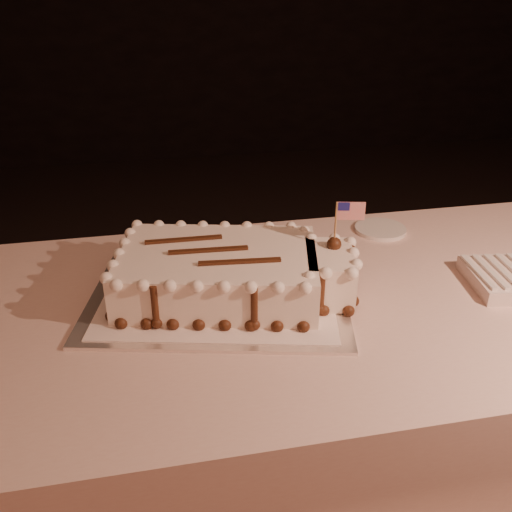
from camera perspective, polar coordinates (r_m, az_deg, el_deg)
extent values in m
cube|color=beige|center=(1.46, 6.99, -16.52)|extent=(2.40, 0.80, 0.75)
cube|color=white|center=(1.22, -3.70, -3.85)|extent=(0.62, 0.51, 0.01)
cube|color=white|center=(1.22, -3.71, -3.65)|extent=(0.55, 0.46, 0.00)
cube|color=white|center=(1.19, -3.78, -1.63)|extent=(0.45, 0.35, 0.10)
cube|color=white|center=(1.19, 7.32, -1.78)|extent=(0.13, 0.17, 0.10)
sphere|color=#472311|center=(1.13, -13.34, -6.57)|extent=(0.02, 0.02, 0.02)
sphere|color=#472311|center=(1.12, -10.85, -6.67)|extent=(0.02, 0.02, 0.02)
sphere|color=#472311|center=(1.11, -8.31, -6.77)|extent=(0.02, 0.02, 0.02)
sphere|color=#472311|center=(1.10, -5.74, -6.85)|extent=(0.02, 0.02, 0.02)
sphere|color=#472311|center=(1.10, -3.13, -6.92)|extent=(0.02, 0.02, 0.02)
sphere|color=#472311|center=(1.09, -0.50, -6.97)|extent=(0.02, 0.02, 0.02)
sphere|color=#472311|center=(1.09, 2.13, -7.01)|extent=(0.02, 0.02, 0.02)
sphere|color=#472311|center=(1.09, 4.76, -7.03)|extent=(0.02, 0.02, 0.02)
sphere|color=#472311|center=(1.13, 5.16, -5.88)|extent=(0.02, 0.02, 0.02)
sphere|color=#472311|center=(1.15, 6.76, -5.42)|extent=(0.02, 0.02, 0.02)
sphere|color=#472311|center=(1.15, 9.24, -5.42)|extent=(0.02, 0.02, 0.02)
sphere|color=#472311|center=(1.18, 9.69, -4.47)|extent=(0.02, 0.02, 0.02)
sphere|color=#472311|center=(1.23, 9.41, -3.24)|extent=(0.02, 0.02, 0.02)
sphere|color=#472311|center=(1.27, 9.15, -2.09)|extent=(0.02, 0.02, 0.02)
sphere|color=#472311|center=(1.28, 7.61, -1.70)|extent=(0.02, 0.02, 0.02)
sphere|color=#472311|center=(1.28, 5.38, -1.67)|extent=(0.02, 0.02, 0.02)
sphere|color=#472311|center=(1.31, 4.71, -0.89)|extent=(0.02, 0.02, 0.02)
sphere|color=#472311|center=(1.32, 3.42, -0.44)|extent=(0.02, 0.02, 0.02)
sphere|color=#472311|center=(1.32, 1.26, -0.41)|extent=(0.02, 0.02, 0.02)
sphere|color=#472311|center=(1.32, -0.89, -0.38)|extent=(0.02, 0.02, 0.02)
sphere|color=#472311|center=(1.33, -3.05, -0.35)|extent=(0.02, 0.02, 0.02)
sphere|color=#472311|center=(1.33, -5.19, -0.32)|extent=(0.02, 0.02, 0.02)
sphere|color=#472311|center=(1.34, -7.31, -0.29)|extent=(0.02, 0.02, 0.02)
sphere|color=#472311|center=(1.35, -9.40, -0.26)|extent=(0.02, 0.02, 0.02)
sphere|color=#472311|center=(1.36, -11.47, -0.23)|extent=(0.02, 0.02, 0.02)
sphere|color=#472311|center=(1.32, -12.11, -1.11)|extent=(0.02, 0.02, 0.02)
sphere|color=#472311|center=(1.28, -12.59, -2.18)|extent=(0.02, 0.02, 0.02)
sphere|color=#472311|center=(1.24, -13.10, -3.31)|extent=(0.02, 0.02, 0.02)
sphere|color=#472311|center=(1.20, -13.66, -4.53)|extent=(0.02, 0.02, 0.02)
sphere|color=#472311|center=(1.16, -14.25, -5.83)|extent=(0.02, 0.02, 0.02)
sphere|color=white|center=(1.09, -13.81, -2.85)|extent=(0.02, 0.02, 0.02)
sphere|color=white|center=(1.07, -11.24, -2.92)|extent=(0.02, 0.02, 0.02)
sphere|color=white|center=(1.06, -8.62, -2.99)|extent=(0.02, 0.02, 0.02)
sphere|color=white|center=(1.06, -5.95, -3.04)|extent=(0.02, 0.02, 0.02)
sphere|color=white|center=(1.05, -3.25, -3.10)|extent=(0.02, 0.02, 0.02)
sphere|color=white|center=(1.05, -0.52, -3.14)|extent=(0.02, 0.02, 0.02)
sphere|color=white|center=(1.05, 2.21, -3.18)|extent=(0.02, 0.02, 0.02)
sphere|color=white|center=(1.05, 4.94, -3.21)|extent=(0.02, 0.02, 0.02)
sphere|color=white|center=(1.08, 5.35, -2.14)|extent=(0.02, 0.02, 0.02)
sphere|color=white|center=(1.10, 6.99, -1.71)|extent=(0.02, 0.02, 0.02)
sphere|color=white|center=(1.11, 9.56, -1.74)|extent=(0.02, 0.02, 0.02)
sphere|color=white|center=(1.14, 10.02, -0.85)|extent=(0.02, 0.02, 0.02)
sphere|color=white|center=(1.19, 9.71, 0.29)|extent=(0.02, 0.02, 0.02)
sphere|color=white|center=(1.23, 9.43, 1.35)|extent=(0.02, 0.02, 0.02)
sphere|color=white|center=(1.24, 7.85, 1.72)|extent=(0.02, 0.02, 0.02)
sphere|color=white|center=(1.24, 5.55, 1.76)|extent=(0.02, 0.02, 0.02)
sphere|color=white|center=(1.27, 4.85, 2.48)|extent=(0.02, 0.02, 0.02)
sphere|color=white|center=(1.29, 3.53, 2.90)|extent=(0.02, 0.02, 0.02)
sphere|color=white|center=(1.29, 1.30, 2.93)|extent=(0.02, 0.02, 0.02)
sphere|color=white|center=(1.29, -0.92, 2.96)|extent=(0.02, 0.02, 0.02)
sphere|color=white|center=(1.29, -3.14, 2.98)|extent=(0.02, 0.02, 0.02)
sphere|color=white|center=(1.30, -5.34, 3.00)|extent=(0.02, 0.02, 0.02)
sphere|color=white|center=(1.30, -7.53, 3.01)|extent=(0.02, 0.02, 0.02)
sphere|color=white|center=(1.31, -9.68, 3.02)|extent=(0.02, 0.02, 0.02)
sphere|color=white|center=(1.32, -11.81, 3.03)|extent=(0.02, 0.02, 0.02)
sphere|color=white|center=(1.28, -12.47, 2.21)|extent=(0.02, 0.02, 0.02)
sphere|color=white|center=(1.24, -12.98, 1.23)|extent=(0.02, 0.02, 0.02)
sphere|color=white|center=(1.20, -13.53, 0.18)|extent=(0.02, 0.02, 0.02)
sphere|color=white|center=(1.16, -14.11, -0.96)|extent=(0.02, 0.02, 0.02)
sphere|color=white|center=(1.11, -14.74, -2.17)|extent=(0.02, 0.02, 0.02)
cylinder|color=#472311|center=(1.09, -10.07, -4.95)|extent=(0.01, 0.01, 0.09)
sphere|color=#472311|center=(1.11, -9.91, -6.62)|extent=(0.02, 0.02, 0.02)
cylinder|color=#472311|center=(1.07, -0.18, -5.19)|extent=(0.01, 0.01, 0.09)
sphere|color=#472311|center=(1.09, -0.17, -6.88)|extent=(0.02, 0.02, 0.02)
cylinder|color=#472311|center=(1.12, 6.55, -3.68)|extent=(0.01, 0.01, 0.09)
sphere|color=#472311|center=(1.14, 6.45, -5.33)|extent=(0.02, 0.02, 0.02)
cylinder|color=#472311|center=(1.23, 9.38, -0.88)|extent=(0.01, 0.01, 0.09)
sphere|color=#472311|center=(1.25, 9.25, -2.43)|extent=(0.02, 0.02, 0.02)
cylinder|color=#472311|center=(1.30, 4.74, 1.06)|extent=(0.01, 0.01, 0.09)
sphere|color=#472311|center=(1.32, 4.68, -0.43)|extent=(0.02, 0.02, 0.02)
cylinder|color=#472311|center=(1.31, -3.36, 1.22)|extent=(0.01, 0.01, 0.09)
sphere|color=#472311|center=(1.33, -3.32, -0.27)|extent=(0.02, 0.02, 0.02)
cylinder|color=#472311|center=(1.34, -11.37, 1.30)|extent=(0.01, 0.01, 0.09)
sphere|color=#472311|center=(1.36, -11.22, -0.15)|extent=(0.02, 0.02, 0.02)
cylinder|color=#472311|center=(1.19, -13.65, -2.40)|extent=(0.01, 0.01, 0.09)
sphere|color=#472311|center=(1.21, -13.46, -3.98)|extent=(0.02, 0.02, 0.02)
cube|color=#472311|center=(1.22, -7.25, 1.65)|extent=(0.16, 0.01, 0.01)
cube|color=#472311|center=(1.17, -4.79, 0.60)|extent=(0.16, 0.02, 0.01)
cube|color=#472311|center=(1.12, -1.63, -0.55)|extent=(0.16, 0.03, 0.01)
sphere|color=#472311|center=(1.19, 7.82, 1.18)|extent=(0.03, 0.03, 0.03)
cylinder|color=#AE7A4A|center=(1.18, 7.93, 2.77)|extent=(0.00, 0.00, 0.12)
cube|color=red|center=(1.17, 9.51, 4.46)|extent=(0.05, 0.02, 0.04)
cube|color=navy|center=(1.16, 8.78, 4.95)|extent=(0.02, 0.01, 0.02)
cube|color=silver|center=(1.33, 21.31, -1.48)|extent=(0.02, 0.15, 0.01)
cube|color=silver|center=(1.34, 22.36, -1.44)|extent=(0.02, 0.15, 0.01)
cube|color=silver|center=(1.35, 23.39, -1.39)|extent=(0.02, 0.15, 0.01)
cylinder|color=silver|center=(1.54, 12.33, 2.63)|extent=(0.13, 0.13, 0.01)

